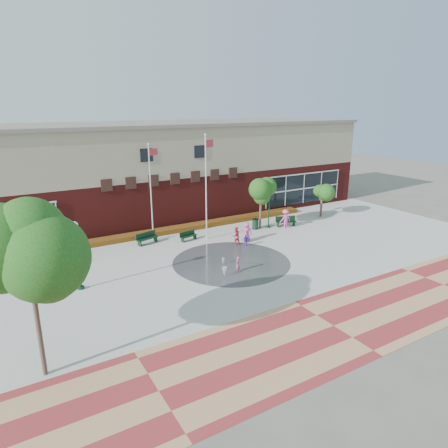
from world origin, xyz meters
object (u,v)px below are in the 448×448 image
flagpole_left (151,188)px  tree_big_left (28,259)px  trash_can (255,224)px  child_splash (238,265)px  bench_left (147,240)px  flagpole_right (206,182)px

flagpole_left → tree_big_left: bearing=-141.5°
flagpole_left → trash_can: size_ratio=8.24×
trash_can → child_splash: child_splash is taller
bench_left → trash_can: (9.78, -1.23, 0.18)m
flagpole_left → bench_left: bearing=-154.8°
flagpole_right → trash_can: (5.02, 0.13, -4.36)m
flagpole_left → child_splash: bearing=-90.8°
flagpole_right → trash_can: flagpole_right is taller
bench_left → child_splash: 9.12m
flagpole_left → child_splash: size_ratio=7.23×
trash_can → child_splash: (-6.54, -7.30, 0.06)m
flagpole_right → trash_can: bearing=-21.2°
trash_can → bench_left: bearing=172.9°
flagpole_left → trash_can: flagpole_left is taller
flagpole_left → flagpole_right: size_ratio=0.92×
trash_can → tree_big_left: 23.21m
flagpole_right → tree_big_left: flagpole_right is taller
bench_left → child_splash: (3.24, -8.53, 0.24)m
flagpole_left → flagpole_right: 4.47m
flagpole_right → tree_big_left: size_ratio=1.19×
tree_big_left → flagpole_left: bearing=54.0°
child_splash → flagpole_left: bearing=-115.9°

